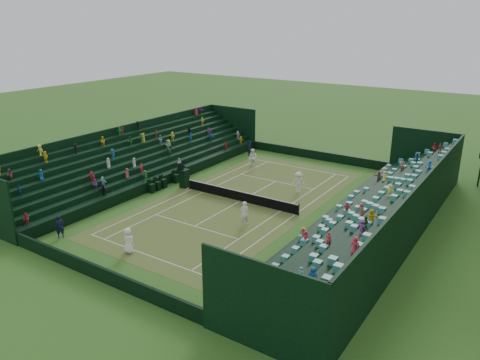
{
  "coord_description": "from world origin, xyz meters",
  "views": [
    {
      "loc": [
        21.37,
        -32.21,
        15.28
      ],
      "look_at": [
        0.0,
        0.0,
        2.0
      ],
      "focal_mm": 35.0,
      "sensor_mm": 36.0,
      "label": 1
    }
  ],
  "objects_px": {
    "player_near_east": "(244,213)",
    "player_far_east": "(299,182)",
    "player_far_west": "(253,158)",
    "tennis_net": "(240,196)",
    "umpire_chair": "(184,176)",
    "player_near_west": "(128,241)"
  },
  "relations": [
    {
      "from": "player_near_east",
      "to": "player_far_east",
      "type": "relative_size",
      "value": 1.0
    },
    {
      "from": "player_far_west",
      "to": "player_far_east",
      "type": "bearing_deg",
      "value": -17.84
    },
    {
      "from": "tennis_net",
      "to": "umpire_chair",
      "type": "height_order",
      "value": "umpire_chair"
    },
    {
      "from": "player_far_east",
      "to": "tennis_net",
      "type": "bearing_deg",
      "value": -151.69
    },
    {
      "from": "tennis_net",
      "to": "umpire_chair",
      "type": "bearing_deg",
      "value": 179.43
    },
    {
      "from": "tennis_net",
      "to": "player_far_east",
      "type": "relative_size",
      "value": 5.86
    },
    {
      "from": "umpire_chair",
      "to": "player_near_east",
      "type": "height_order",
      "value": "umpire_chair"
    },
    {
      "from": "player_near_west",
      "to": "player_near_east",
      "type": "distance_m",
      "value": 9.25
    },
    {
      "from": "player_near_west",
      "to": "player_far_west",
      "type": "height_order",
      "value": "player_far_west"
    },
    {
      "from": "umpire_chair",
      "to": "player_far_east",
      "type": "bearing_deg",
      "value": 26.69
    },
    {
      "from": "player_near_east",
      "to": "player_near_west",
      "type": "bearing_deg",
      "value": 21.32
    },
    {
      "from": "player_near_east",
      "to": "player_far_east",
      "type": "bearing_deg",
      "value": -133.39
    },
    {
      "from": "tennis_net",
      "to": "player_far_east",
      "type": "height_order",
      "value": "player_far_east"
    },
    {
      "from": "player_far_east",
      "to": "player_far_west",
      "type": "bearing_deg",
      "value": 122.17
    },
    {
      "from": "player_near_east",
      "to": "player_far_west",
      "type": "bearing_deg",
      "value": -102.75
    },
    {
      "from": "player_near_west",
      "to": "player_far_west",
      "type": "distance_m",
      "value": 21.88
    },
    {
      "from": "player_near_west",
      "to": "player_far_west",
      "type": "xyz_separation_m",
      "value": [
        -3.46,
        21.61,
        0.09
      ]
    },
    {
      "from": "player_near_west",
      "to": "player_near_east",
      "type": "bearing_deg",
      "value": -115.61
    },
    {
      "from": "tennis_net",
      "to": "player_far_west",
      "type": "distance_m",
      "value": 10.33
    },
    {
      "from": "umpire_chair",
      "to": "player_far_west",
      "type": "distance_m",
      "value": 9.45
    },
    {
      "from": "player_far_east",
      "to": "umpire_chair",
      "type": "bearing_deg",
      "value": 178.14
    },
    {
      "from": "umpire_chair",
      "to": "player_near_west",
      "type": "xyz_separation_m",
      "value": [
        5.47,
        -12.38,
        -0.22
      ]
    }
  ]
}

